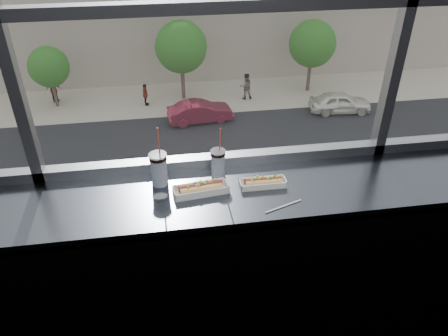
{
  "coord_description": "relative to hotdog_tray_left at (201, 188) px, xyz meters",
  "views": [
    {
      "loc": [
        -0.29,
        -0.65,
        2.5
      ],
      "look_at": [
        0.0,
        1.23,
        1.25
      ],
      "focal_mm": 35.0,
      "sensor_mm": 36.0,
      "label": 1
    }
  ],
  "objects": [
    {
      "name": "wall_back_lower",
      "position": [
        0.12,
        0.27,
        -0.58
      ],
      "size": [
        6.0,
        0.0,
        6.0
      ],
      "primitive_type": "plane",
      "rotation": [
        1.57,
        0.0,
        0.0
      ],
      "color": "black",
      "rests_on": "ground"
    },
    {
      "name": "counter",
      "position": [
        0.12,
        -0.0,
        -0.06
      ],
      "size": [
        6.0,
        0.55,
        0.06
      ],
      "primitive_type": "cube",
      "color": "#50555E",
      "rests_on": "ground"
    },
    {
      "name": "counter_fascia",
      "position": [
        0.12,
        -0.26,
        -0.58
      ],
      "size": [
        6.0,
        0.04,
        1.04
      ],
      "primitive_type": "cube",
      "color": "#50555E",
      "rests_on": "ground"
    },
    {
      "name": "hotdog_tray_left",
      "position": [
        0.0,
        0.0,
        0.0
      ],
      "size": [
        0.3,
        0.13,
        0.07
      ],
      "rotation": [
        0.0,
        0.0,
        0.12
      ],
      "color": "white",
      "rests_on": "counter"
    },
    {
      "name": "hotdog_tray_right",
      "position": [
        0.34,
        0.01,
        -0.0
      ],
      "size": [
        0.26,
        0.08,
        0.06
      ],
      "rotation": [
        0.0,
        0.0,
        -0.0
      ],
      "color": "white",
      "rests_on": "counter"
    },
    {
      "name": "soda_cup_left",
      "position": [
        -0.21,
        0.12,
        0.08
      ],
      "size": [
        0.1,
        0.1,
        0.36
      ],
      "color": "white",
      "rests_on": "counter"
    },
    {
      "name": "soda_cup_right",
      "position": [
        0.12,
        0.15,
        0.06
      ],
      "size": [
        0.09,
        0.09,
        0.31
      ],
      "color": "white",
      "rests_on": "counter"
    },
    {
      "name": "loose_straw",
      "position": [
        0.41,
        -0.18,
        -0.03
      ],
      "size": [
        0.21,
        0.08,
        0.01
      ],
      "primitive_type": "cylinder",
      "rotation": [
        0.0,
        1.57,
        0.35
      ],
      "color": "white",
      "rests_on": "counter"
    },
    {
      "name": "wrapper",
      "position": [
        -0.22,
        -0.01,
        -0.02
      ],
      "size": [
        0.09,
        0.06,
        0.02
      ],
      "primitive_type": "ellipsoid",
      "color": "silver",
      "rests_on": "counter"
    },
    {
      "name": "plaza_ground",
      "position": [
        0.12,
        43.77,
        -12.13
      ],
      "size": [
        120.0,
        120.0,
        0.0
      ],
      "primitive_type": "plane",
      "color": "#BBB097",
      "rests_on": "ground"
    },
    {
      "name": "street_asphalt",
      "position": [
        0.12,
        20.27,
        -12.1
      ],
      "size": [
        80.0,
        10.0,
        0.06
      ],
      "primitive_type": "cube",
      "color": "black",
      "rests_on": "plaza_ground"
    },
    {
      "name": "far_sidewalk",
      "position": [
        0.12,
        28.27,
        -12.11
      ],
      "size": [
        80.0,
        6.0,
        0.04
      ],
      "primitive_type": "cube",
      "color": "#BBB097",
      "rests_on": "plaza_ground"
    },
    {
      "name": "far_building",
      "position": [
        0.12,
        38.27,
        -8.13
      ],
      "size": [
        50.0,
        14.0,
        8.0
      ],
      "primitive_type": "cube",
      "color": "#A29586",
      "rests_on": "plaza_ground"
    },
    {
      "name": "car_near_b",
      "position": [
        -7.28,
        16.27,
        -10.96
      ],
      "size": [
        3.48,
        6.9,
        2.21
      ],
      "primitive_type": "imported",
      "rotation": [
        0.0,
        0.0,
        1.68
      ],
      "color": "black",
      "rests_on": "street_asphalt"
    },
    {
      "name": "car_near_d",
      "position": [
        7.48,
        16.27,
        -11.01
      ],
      "size": [
        2.99,
        6.48,
        2.11
      ],
      "primitive_type": "imported",
      "rotation": [
        0.0,
        0.0,
        1.63
      ],
      "color": "#B8B8B8",
      "rests_on": "street_asphalt"
    },
    {
      "name": "car_far_c",
      "position": [
        11.99,
        24.27,
        -11.11
      ],
      "size": [
        2.92,
        5.93,
        1.91
      ],
      "primitive_type": "imported",
      "rotation": [
        0.0,
        0.0,
        1.48
      ],
      "color": "white",
      "rests_on": "street_asphalt"
    },
    {
      "name": "car_far_b",
      "position": [
        2.27,
        24.27,
        -11.13
      ],
      "size": [
        2.99,
        5.88,
        1.88
      ],
      "primitive_type": "imported",
      "rotation": [
        0.0,
        0.0,
        1.69
      ],
      "color": "maroon",
      "rests_on": "street_asphalt"
    },
    {
      "name": "car_near_c",
      "position": [
        1.93,
        16.27,
        -10.92
      ],
      "size": [
        3.21,
        7.03,
        2.3
      ],
      "primitive_type": "imported",
      "rotation": [
        0.0,
        0.0,
        1.52
      ],
      "color": "maroon",
      "rests_on": "street_asphalt"
    },
    {
      "name": "pedestrian_a",
      "position": [
        -7.82,
        29.01,
        -10.97
      ],
      "size": [
        0.99,
        0.74,
        2.23
      ],
      "primitive_type": "imported",
      "rotation": [
        0.0,
        0.0,
        3.14
      ],
      "color": "#66605B",
      "rests_on": "far_sidewalk"
    },
    {
      "name": "pedestrian_c",
      "position": [
        5.97,
        27.49,
        -10.93
      ],
      "size": [
        1.03,
        0.77,
        2.32
      ],
      "primitive_type": "imported",
      "rotation": [
        0.0,
        0.0,
        3.14
      ],
      "color": "#66605B",
      "rests_on": "far_sidewalk"
    },
    {
      "name": "pedestrian_b",
      "position": [
        -1.32,
        27.45,
        -11.14
      ],
      "size": [
        0.64,
        0.85,
        1.91
      ],
      "primitive_type": "imported",
      "rotation": [
        0.0,
        0.0,
        1.57
      ],
      "color": "#66605B",
      "rests_on": "far_sidewalk"
    },
    {
      "name": "tree_left",
      "position": [
        -7.64,
        28.27,
        -9.18
      ],
      "size": [
        2.79,
        2.79,
        4.36
      ],
      "color": "#47382B",
      "rests_on": "far_sidewalk"
    },
    {
      "name": "tree_center",
      "position": [
        1.45,
        28.27,
        -8.25
      ],
      "size": [
        3.66,
        3.66,
        5.72
      ],
      "color": "#47382B",
      "rests_on": "far_sidewalk"
    },
    {
      "name": "tree_right",
      "position": [
        11.0,
        28.27,
        -8.47
      ],
      "size": [
        3.45,
        3.45,
        5.39
      ],
      "color": "#47382B",
      "rests_on": "far_sidewalk"
    }
  ]
}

